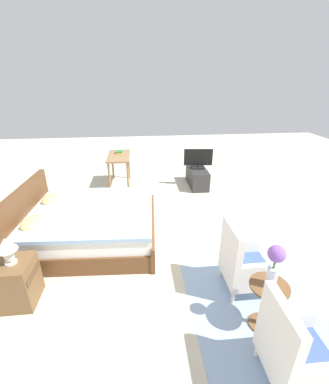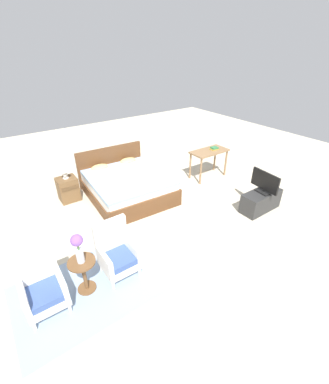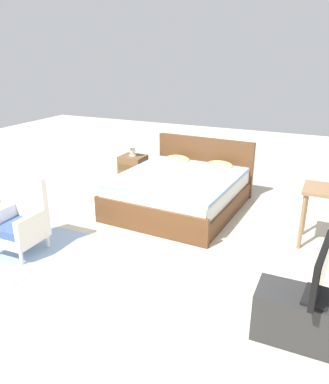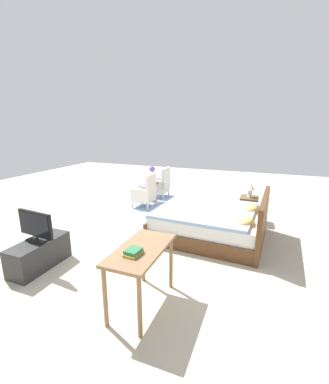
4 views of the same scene
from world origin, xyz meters
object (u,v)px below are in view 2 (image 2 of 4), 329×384
object	(u,v)px
side_table	(84,272)
table_lamp	(64,170)
armchair_by_window_left	(42,287)
nightstand	(68,189)
armchair_by_window_right	(117,253)
bed	(126,185)
vanity_desk	(209,155)
tv_flatscreen	(265,182)
book_stack	(214,148)
tv_stand	(261,201)
flower_vase	(78,246)

from	to	relation	value
side_table	table_lamp	size ratio (longest dim) A/B	1.73
armchair_by_window_left	nightstand	size ratio (longest dim) A/B	1.60
armchair_by_window_right	nightstand	distance (m)	2.71
armchair_by_window_left	bed	bearing A→B (deg)	40.97
bed	vanity_desk	size ratio (longest dim) A/B	2.07
tv_flatscreen	nightstand	bearing A→B (deg)	139.04
book_stack	vanity_desk	bearing A→B (deg)	177.26
bed	table_lamp	xyz separation A→B (m)	(-1.22, 0.62, 0.49)
tv_flatscreen	table_lamp	bearing A→B (deg)	139.04
vanity_desk	table_lamp	bearing A→B (deg)	164.07
tv_stand	flower_vase	bearing A→B (deg)	177.65
side_table	nightstand	size ratio (longest dim) A/B	0.99
bed	armchair_by_window_right	size ratio (longest dim) A/B	2.34
vanity_desk	book_stack	bearing A→B (deg)	-2.74
bed	armchair_by_window_left	xyz separation A→B (m)	(-2.40, -2.09, 0.08)
side_table	table_lamp	distance (m)	2.85
flower_vase	tv_stand	distance (m)	4.03
armchair_by_window_left	flower_vase	xyz separation A→B (m)	(0.56, -0.04, 0.48)
bed	tv_flatscreen	bearing A→B (deg)	-46.98
bed	nightstand	world-z (taller)	bed
table_lamp	tv_stand	distance (m)	4.48
armchair_by_window_left	table_lamp	xyz separation A→B (m)	(1.19, 2.71, 0.41)
nightstand	armchair_by_window_left	bearing A→B (deg)	-113.69
side_table	flower_vase	bearing A→B (deg)	90.00
side_table	flower_vase	size ratio (longest dim) A/B	1.20
armchair_by_window_right	vanity_desk	bearing A→B (deg)	25.04
armchair_by_window_left	tv_stand	world-z (taller)	armchair_by_window_left
armchair_by_window_right	table_lamp	bearing A→B (deg)	88.59
side_table	nightstand	distance (m)	2.82
table_lamp	book_stack	distance (m)	3.86
side_table	table_lamp	xyz separation A→B (m)	(0.63, 2.75, 0.43)
bed	table_lamp	world-z (taller)	bed
table_lamp	book_stack	world-z (taller)	table_lamp
armchair_by_window_right	table_lamp	distance (m)	2.74
flower_vase	book_stack	world-z (taller)	flower_vase
nightstand	tv_stand	size ratio (longest dim) A/B	0.60
flower_vase	tv_stand	xyz separation A→B (m)	(3.98, -0.16, -0.64)
flower_vase	vanity_desk	distance (m)	4.53
bed	table_lamp	bearing A→B (deg)	152.98
side_table	book_stack	bearing A→B (deg)	21.63
bed	tv_stand	distance (m)	3.14
tv_stand	tv_flatscreen	size ratio (longest dim) A/B	1.40
armchair_by_window_left	nightstand	xyz separation A→B (m)	(1.19, 2.71, -0.10)
armchair_by_window_right	table_lamp	xyz separation A→B (m)	(0.07, 2.71, 0.41)
bed	tv_stand	size ratio (longest dim) A/B	2.24
bed	armchair_by_window_left	bearing A→B (deg)	-139.03
side_table	tv_flatscreen	xyz separation A→B (m)	(3.98, -0.16, 0.33)
nightstand	table_lamp	world-z (taller)	table_lamp
side_table	tv_flatscreen	size ratio (longest dim) A/B	0.83
table_lamp	book_stack	xyz separation A→B (m)	(3.73, -1.02, 0.02)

